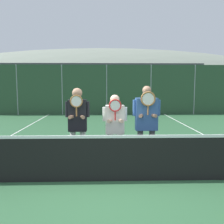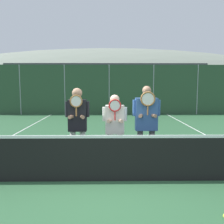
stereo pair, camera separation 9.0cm
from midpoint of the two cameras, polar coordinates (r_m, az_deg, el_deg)
The scene contains 12 objects.
ground_plane at distance 5.15m, azimuth -0.68°, elevation -15.51°, with size 120.00×120.00×0.00m, color #2D5B38.
hill_distant at distance 66.41m, azimuth -1.62°, elevation 4.91°, with size 105.90×58.83×20.59m.
clubhouse_building at distance 23.04m, azimuth -2.12°, elevation 6.23°, with size 16.41×5.50×3.55m.
fence_back at distance 15.49m, azimuth -1.39°, elevation 5.10°, with size 16.54×0.06×3.07m.
tennis_net at distance 4.99m, azimuth -0.68°, elevation -10.39°, with size 9.72×0.09×1.03m.
court_line_right_sideline at distance 8.82m, azimuth 23.30°, elevation -6.62°, with size 0.05×16.00×0.01m, color white.
player_leftmost at distance 5.58m, azimuth -8.33°, elevation -2.26°, with size 0.54×0.34×1.83m.
player_center_left at distance 5.61m, azimuth 0.19°, elevation -3.09°, with size 0.55×0.34×1.68m.
player_center_right at distance 5.56m, azimuth 7.41°, elevation -2.02°, with size 0.62×0.34×1.88m.
car_far_left at distance 18.94m, azimuth -14.22°, elevation 3.14°, with size 4.20×2.01×1.68m.
car_left_of_center at distance 18.30m, azimuth -0.06°, elevation 3.51°, with size 4.09×1.95×1.89m.
car_center at distance 19.25m, azimuth 14.01°, elevation 3.33°, with size 4.32×2.04×1.78m.
Camera 1 is at (-0.13, -4.77, 1.94)m, focal length 40.00 mm.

